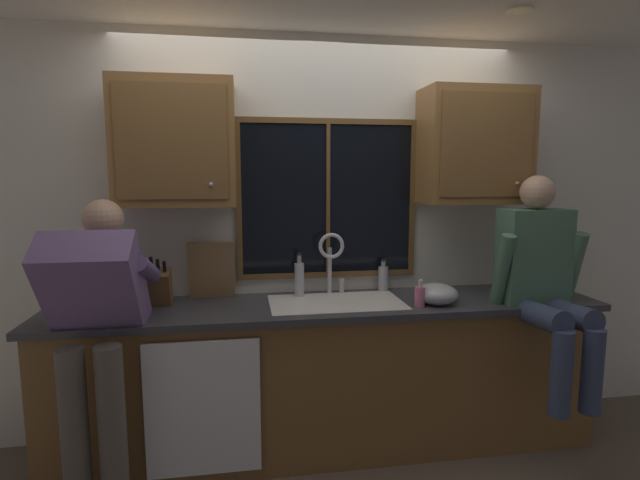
{
  "coord_description": "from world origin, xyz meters",
  "views": [
    {
      "loc": [
        -0.51,
        -3.09,
        1.69
      ],
      "look_at": [
        -0.05,
        -0.3,
        1.3
      ],
      "focal_mm": 27.26,
      "sensor_mm": 36.0,
      "label": 1
    }
  ],
  "objects_px": {
    "person_standing": "(96,322)",
    "soap_dispenser": "(420,296)",
    "mixing_bowl": "(437,294)",
    "bottle_green_glass": "(383,278)",
    "knife_block": "(160,287)",
    "cutting_board": "(211,270)",
    "bottle_tall_clear": "(299,279)",
    "person_sitting_on_counter": "(543,275)"
  },
  "relations": [
    {
      "from": "bottle_green_glass",
      "to": "person_standing",
      "type": "bearing_deg",
      "value": -161.44
    },
    {
      "from": "soap_dispenser",
      "to": "bottle_green_glass",
      "type": "xyz_separation_m",
      "value": [
        -0.1,
        0.41,
        0.02
      ]
    },
    {
      "from": "person_sitting_on_counter",
      "to": "mixing_bowl",
      "type": "xyz_separation_m",
      "value": [
        -0.59,
        0.15,
        -0.13
      ]
    },
    {
      "from": "mixing_bowl",
      "to": "bottle_green_glass",
      "type": "height_order",
      "value": "bottle_green_glass"
    },
    {
      "from": "knife_block",
      "to": "bottle_tall_clear",
      "type": "distance_m",
      "value": 0.83
    },
    {
      "from": "cutting_board",
      "to": "soap_dispenser",
      "type": "height_order",
      "value": "cutting_board"
    },
    {
      "from": "person_standing",
      "to": "cutting_board",
      "type": "bearing_deg",
      "value": 44.39
    },
    {
      "from": "knife_block",
      "to": "cutting_board",
      "type": "distance_m",
      "value": 0.32
    },
    {
      "from": "bottle_green_glass",
      "to": "cutting_board",
      "type": "bearing_deg",
      "value": -178.57
    },
    {
      "from": "soap_dispenser",
      "to": "bottle_tall_clear",
      "type": "bearing_deg",
      "value": 152.41
    },
    {
      "from": "soap_dispenser",
      "to": "knife_block",
      "type": "bearing_deg",
      "value": 170.07
    },
    {
      "from": "knife_block",
      "to": "cutting_board",
      "type": "height_order",
      "value": "cutting_board"
    },
    {
      "from": "mixing_bowl",
      "to": "knife_block",
      "type": "bearing_deg",
      "value": 172.44
    },
    {
      "from": "person_standing",
      "to": "soap_dispenser",
      "type": "xyz_separation_m",
      "value": [
        1.74,
        0.14,
        0.02
      ]
    },
    {
      "from": "person_sitting_on_counter",
      "to": "knife_block",
      "type": "xyz_separation_m",
      "value": [
        -2.2,
        0.37,
        -0.08
      ]
    },
    {
      "from": "knife_block",
      "to": "soap_dispenser",
      "type": "bearing_deg",
      "value": -9.93
    },
    {
      "from": "knife_block",
      "to": "person_sitting_on_counter",
      "type": "bearing_deg",
      "value": -9.42
    },
    {
      "from": "mixing_bowl",
      "to": "soap_dispenser",
      "type": "height_order",
      "value": "soap_dispenser"
    },
    {
      "from": "person_sitting_on_counter",
      "to": "soap_dispenser",
      "type": "relative_size",
      "value": 7.72
    },
    {
      "from": "mixing_bowl",
      "to": "bottle_tall_clear",
      "type": "xyz_separation_m",
      "value": [
        -0.79,
        0.3,
        0.06
      ]
    },
    {
      "from": "bottle_green_glass",
      "to": "mixing_bowl",
      "type": "bearing_deg",
      "value": -58.14
    },
    {
      "from": "knife_block",
      "to": "bottle_green_glass",
      "type": "distance_m",
      "value": 1.4
    },
    {
      "from": "person_standing",
      "to": "bottle_green_glass",
      "type": "distance_m",
      "value": 1.73
    },
    {
      "from": "mixing_bowl",
      "to": "soap_dispenser",
      "type": "distance_m",
      "value": 0.13
    },
    {
      "from": "person_standing",
      "to": "soap_dispenser",
      "type": "relative_size",
      "value": 9.53
    },
    {
      "from": "bottle_tall_clear",
      "to": "person_sitting_on_counter",
      "type": "bearing_deg",
      "value": -18.19
    },
    {
      "from": "person_standing",
      "to": "person_sitting_on_counter",
      "type": "distance_m",
      "value": 2.45
    },
    {
      "from": "mixing_bowl",
      "to": "soap_dispenser",
      "type": "bearing_deg",
      "value": -159.01
    },
    {
      "from": "cutting_board",
      "to": "mixing_bowl",
      "type": "distance_m",
      "value": 1.38
    },
    {
      "from": "knife_block",
      "to": "bottle_tall_clear",
      "type": "xyz_separation_m",
      "value": [
        0.83,
        0.09,
        0.01
      ]
    },
    {
      "from": "cutting_board",
      "to": "bottle_green_glass",
      "type": "relative_size",
      "value": 1.72
    },
    {
      "from": "mixing_bowl",
      "to": "bottle_green_glass",
      "type": "distance_m",
      "value": 0.42
    },
    {
      "from": "bottle_green_glass",
      "to": "bottle_tall_clear",
      "type": "relative_size",
      "value": 0.77
    },
    {
      "from": "knife_block",
      "to": "bottle_tall_clear",
      "type": "relative_size",
      "value": 1.17
    },
    {
      "from": "person_standing",
      "to": "bottle_green_glass",
      "type": "height_order",
      "value": "person_standing"
    },
    {
      "from": "knife_block",
      "to": "bottle_green_glass",
      "type": "bearing_deg",
      "value": 5.93
    },
    {
      "from": "person_sitting_on_counter",
      "to": "soap_dispenser",
      "type": "bearing_deg",
      "value": 171.68
    },
    {
      "from": "soap_dispenser",
      "to": "bottle_green_glass",
      "type": "relative_size",
      "value": 0.77
    },
    {
      "from": "cutting_board",
      "to": "soap_dispenser",
      "type": "relative_size",
      "value": 2.23
    },
    {
      "from": "soap_dispenser",
      "to": "bottle_green_glass",
      "type": "bearing_deg",
      "value": 103.89
    },
    {
      "from": "cutting_board",
      "to": "soap_dispenser",
      "type": "xyz_separation_m",
      "value": [
        1.21,
        -0.38,
        -0.12
      ]
    },
    {
      "from": "person_standing",
      "to": "cutting_board",
      "type": "distance_m",
      "value": 0.76
    }
  ]
}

